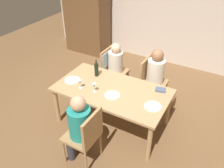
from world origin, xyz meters
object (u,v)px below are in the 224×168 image
at_px(wine_glass_near_left, 80,83).
at_px(chair_near, 86,134).
at_px(armoire_cabinet, 87,11).
at_px(chair_far_left, 110,65).
at_px(person_woman_host, 117,65).
at_px(dinner_plate_guest_right, 153,106).
at_px(handbag, 170,104).
at_px(dinner_plate_guest_left, 112,95).
at_px(person_man_bearded, 79,125).
at_px(dining_table, 112,93).
at_px(person_man_guest, 157,74).
at_px(chair_far_right, 150,79).
at_px(wine_bottle_tall_green, 96,69).
at_px(dinner_plate_host, 72,80).
at_px(wine_glass_centre, 94,86).

bearing_deg(wine_glass_near_left, chair_near, -49.95).
distance_m(armoire_cabinet, chair_near, 3.81).
xyz_separation_m(chair_far_left, person_woman_host, (0.15, -0.00, 0.04)).
xyz_separation_m(dinner_plate_guest_right, handbag, (0.03, 0.97, -0.62)).
bearing_deg(armoire_cabinet, dinner_plate_guest_left, -48.70).
distance_m(person_woman_host, person_man_bearded, 1.79).
bearing_deg(dining_table, wine_glass_near_left, -154.34).
relative_size(person_man_guest, dinner_plate_guest_right, 4.53).
distance_m(chair_far_right, handbag, 0.61).
relative_size(dining_table, wine_bottle_tall_green, 6.01).
distance_m(person_man_guest, handbag, 0.64).
bearing_deg(dinner_plate_host, chair_near, -43.74).
distance_m(person_man_guest, dinner_plate_guest_right, 1.02).
height_order(person_man_guest, handbag, person_man_guest).
bearing_deg(chair_near, dining_table, 5.67).
bearing_deg(dinner_plate_host, wine_bottle_tall_green, 50.29).
distance_m(person_man_bearded, dinner_plate_host, 1.04).
relative_size(dining_table, person_woman_host, 1.69).
distance_m(wine_bottle_tall_green, dinner_plate_guest_left, 0.66).
distance_m(chair_far_right, dinner_plate_guest_left, 1.07).
bearing_deg(person_man_bearded, dinner_plate_guest_left, -8.84).
distance_m(armoire_cabinet, chair_far_left, 2.08).
distance_m(armoire_cabinet, dinner_plate_guest_left, 3.21).
distance_m(chair_far_right, wine_bottle_tall_green, 1.05).
relative_size(chair_far_right, person_man_guest, 0.80).
bearing_deg(chair_near, person_man_bearded, 90.00).
distance_m(dining_table, wine_bottle_tall_green, 0.54).
xyz_separation_m(wine_bottle_tall_green, dinner_plate_host, (-0.28, -0.34, -0.13)).
bearing_deg(armoire_cabinet, wine_glass_near_left, -57.80).
bearing_deg(dinner_plate_host, person_man_guest, 40.42).
height_order(chair_near, chair_far_right, same).
xyz_separation_m(chair_near, person_man_bearded, (-0.11, 0.00, 0.13)).
bearing_deg(chair_far_left, chair_near, 19.58).
xyz_separation_m(dining_table, wine_glass_centre, (-0.21, -0.19, 0.18)).
bearing_deg(wine_glass_centre, handbag, 47.64).
distance_m(person_woman_host, dinner_plate_guest_left, 1.14).
bearing_deg(person_woman_host, chair_far_left, -90.00).
relative_size(person_woman_host, wine_glass_near_left, 7.30).
height_order(wine_glass_near_left, wine_glass_centre, same).
bearing_deg(person_man_guest, chair_far_left, -90.00).
bearing_deg(handbag, chair_near, -111.07).
bearing_deg(wine_bottle_tall_green, person_man_guest, 36.48).
bearing_deg(wine_glass_centre, chair_far_left, 106.91).
bearing_deg(person_man_bearded, chair_near, -90.00).
height_order(dining_table, handbag, dining_table).
xyz_separation_m(person_woman_host, wine_glass_near_left, (-0.08, -1.10, 0.19)).
xyz_separation_m(dining_table, dinner_plate_host, (-0.72, -0.11, 0.08)).
bearing_deg(handbag, person_man_bearded, -114.22).
xyz_separation_m(wine_bottle_tall_green, wine_glass_centre, (0.23, -0.42, -0.03)).
bearing_deg(wine_glass_centre, person_man_guest, 58.66).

